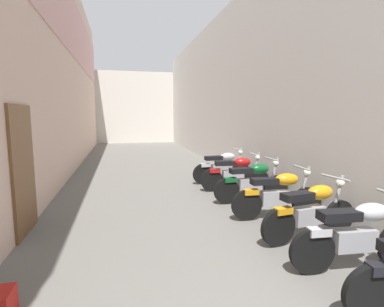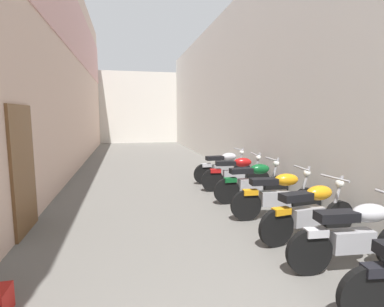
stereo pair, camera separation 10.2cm
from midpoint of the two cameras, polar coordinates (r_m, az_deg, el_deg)
ground_plane at (r=9.16m, az=-5.79°, el=-5.35°), size 38.04×38.04×0.00m
building_left at (r=11.12m, az=-23.39°, el=16.01°), size 0.45×22.04×7.52m
building_right at (r=11.64m, az=7.75°, el=12.17°), size 0.45×22.04×5.99m
building_far_end at (r=22.92m, az=-10.26°, el=8.71°), size 8.54×2.00×5.14m
motorcycle_third at (r=4.47m, az=29.82°, el=-13.49°), size 1.85×0.58×1.04m
motorcycle_fourth at (r=5.18m, az=22.44°, el=-10.23°), size 1.84×0.58×1.04m
motorcycle_fifth at (r=6.02m, az=16.73°, el=-7.54°), size 1.85×0.58×1.04m
motorcycle_sixth at (r=7.01m, az=12.09°, el=-5.27°), size 1.85×0.58×1.04m
motorcycle_seventh at (r=7.94m, az=8.93°, el=-3.70°), size 1.84×0.58×1.04m
motorcycle_eighth at (r=8.89m, az=6.48°, el=-2.47°), size 1.85×0.58×1.04m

